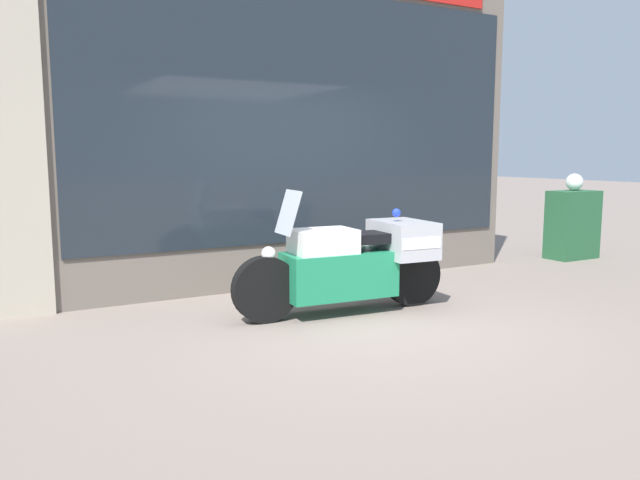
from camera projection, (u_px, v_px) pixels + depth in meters
The scene contains 6 objects.
ground_plane at pixel (364, 321), 6.06m from camera, with size 60.00×60.00×0.00m, color gray.
shop_building at pixel (242, 121), 7.30m from camera, with size 6.98×0.55×3.98m.
window_display at pixel (302, 245), 7.93m from camera, with size 5.62×0.30×1.92m.
paramedic_motorcycle at pixel (356, 261), 6.36m from camera, with size 2.31×0.77×1.27m.
utility_cabinet at pixel (572, 225), 9.64m from camera, with size 0.78×0.44×1.05m, color #235633.
white_helmet at pixel (574, 182), 9.63m from camera, with size 0.26×0.26×0.26m, color white.
Camera 1 is at (-3.25, -4.93, 1.61)m, focal length 35.00 mm.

